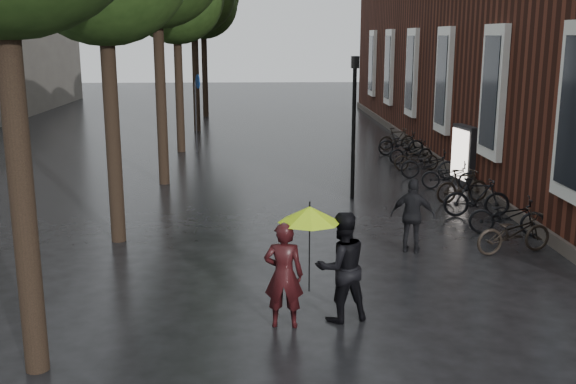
{
  "coord_description": "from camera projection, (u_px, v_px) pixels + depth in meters",
  "views": [
    {
      "loc": [
        -0.9,
        -7.62,
        4.48
      ],
      "look_at": [
        -0.38,
        5.03,
        1.55
      ],
      "focal_mm": 42.0,
      "sensor_mm": 36.0,
      "label": 1
    }
  ],
  "objects": [
    {
      "name": "cycle_sign",
      "position": [
        197.0,
        101.0,
        26.23
      ],
      "size": [
        0.16,
        0.55,
        3.04
      ],
      "rotation": [
        0.0,
        0.0,
        0.36
      ],
      "color": "#262628",
      "rests_on": "ground"
    },
    {
      "name": "person_burgundy",
      "position": [
        284.0,
        275.0,
        10.48
      ],
      "size": [
        0.66,
        0.47,
        1.7
      ],
      "primitive_type": "imported",
      "rotation": [
        0.0,
        0.0,
        3.04
      ],
      "color": "black",
      "rests_on": "ground"
    },
    {
      "name": "person_black",
      "position": [
        341.0,
        267.0,
        10.72
      ],
      "size": [
        1.04,
        0.91,
        1.8
      ],
      "primitive_type": "imported",
      "rotation": [
        0.0,
        0.0,
        3.44
      ],
      "color": "black",
      "rests_on": "ground"
    },
    {
      "name": "ad_lightbox",
      "position": [
        464.0,
        155.0,
        20.55
      ],
      "size": [
        0.28,
        1.22,
        1.84
      ],
      "rotation": [
        0.0,
        0.0,
        0.18
      ],
      "color": "black",
      "rests_on": "ground"
    },
    {
      "name": "lime_umbrella",
      "position": [
        310.0,
        214.0,
        10.48
      ],
      "size": [
        1.0,
        1.0,
        1.48
      ],
      "rotation": [
        0.0,
        0.0,
        0.12
      ],
      "color": "black",
      "rests_on": "ground"
    },
    {
      "name": "pedestrian_walking",
      "position": [
        413.0,
        216.0,
        14.16
      ],
      "size": [
        1.01,
        0.67,
        1.59
      ],
      "primitive_type": "imported",
      "rotation": [
        0.0,
        0.0,
        2.81
      ],
      "color": "black",
      "rests_on": "ground"
    },
    {
      "name": "parked_bicycles",
      "position": [
        440.0,
        172.0,
        20.45
      ],
      "size": [
        2.17,
        14.03,
        1.0
      ],
      "color": "black",
      "rests_on": "ground"
    },
    {
      "name": "lamp_post",
      "position": [
        354.0,
        114.0,
        18.52
      ],
      "size": [
        0.2,
        0.2,
        3.96
      ],
      "rotation": [
        0.0,
        0.0,
        -0.28
      ],
      "color": "black",
      "rests_on": "ground"
    }
  ]
}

